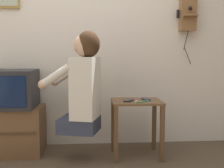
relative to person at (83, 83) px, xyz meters
The scene contains 9 objects.
wall_back 0.74m from the person, 87.83° to the left, with size 6.80×0.05×2.55m.
side_table 0.63m from the person, ahead, with size 0.50×0.40×0.57m.
person is the anchor object (origin of this frame).
tv_stand 0.94m from the person, 161.56° to the left, with size 0.61×0.44×0.49m.
television 0.79m from the person, 162.33° to the left, with size 0.49×0.49×0.38m.
wall_phone_antique 1.45m from the person, 21.07° to the left, with size 0.22×0.18×0.83m.
cell_phone_held 0.48m from the person, ahead, with size 0.12×0.14×0.01m.
cell_phone_spare 0.66m from the person, ahead, with size 0.08×0.13×0.01m.
toothbrush 0.58m from the person, ahead, with size 0.15×0.10×0.02m.
Camera 1 is at (0.06, -1.98, 1.04)m, focal length 45.00 mm.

